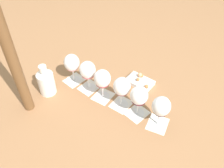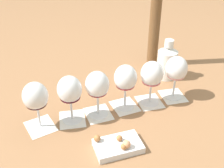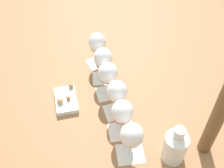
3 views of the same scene
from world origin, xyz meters
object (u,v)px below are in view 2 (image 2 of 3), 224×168
(wine_glass_1, at_px, (152,76))
(ceramic_vase, at_px, (167,61))
(wine_glass_4, at_px, (70,91))
(wine_glass_3, at_px, (97,87))
(wine_glass_5, at_px, (36,98))
(wine_glass_0, at_px, (176,70))
(wine_glass_2, at_px, (126,79))
(snack_dish, at_px, (118,146))

(wine_glass_1, xyz_separation_m, ceramic_vase, (-0.03, -0.23, -0.05))
(wine_glass_4, bearing_deg, wine_glass_3, -143.48)
(wine_glass_3, bearing_deg, wine_glass_5, 37.50)
(wine_glass_0, relative_size, wine_glass_1, 1.00)
(wine_glass_4, distance_m, wine_glass_5, 0.12)
(wine_glass_2, bearing_deg, wine_glass_0, -143.04)
(wine_glass_2, distance_m, ceramic_vase, 0.32)
(wine_glass_1, bearing_deg, wine_glass_2, 33.63)
(wine_glass_0, bearing_deg, snack_dish, 70.12)
(ceramic_vase, height_order, snack_dish, ceramic_vase)
(ceramic_vase, xyz_separation_m, snack_dish, (0.08, 0.53, -0.07))
(wine_glass_4, relative_size, ceramic_vase, 0.98)
(ceramic_vase, bearing_deg, wine_glass_2, 67.32)
(wine_glass_1, height_order, ceramic_vase, ceramic_vase)
(wine_glass_5, bearing_deg, wine_glass_0, -141.54)
(wine_glass_2, relative_size, wine_glass_4, 1.00)
(ceramic_vase, bearing_deg, wine_glass_1, 82.34)
(wine_glass_0, xyz_separation_m, ceramic_vase, (0.06, -0.16, -0.05))
(wine_glass_3, xyz_separation_m, wine_glass_4, (0.08, 0.06, 0.00))
(wine_glass_1, relative_size, wine_glass_3, 1.00)
(wine_glass_2, relative_size, wine_glass_5, 1.00)
(ceramic_vase, bearing_deg, wine_glass_4, 56.15)
(wine_glass_2, height_order, wine_glass_5, same)
(wine_glass_3, bearing_deg, wine_glass_2, -136.87)
(wine_glass_0, distance_m, wine_glass_3, 0.34)
(wine_glass_4, bearing_deg, wine_glass_2, -139.97)
(wine_glass_1, bearing_deg, wine_glass_4, 37.92)
(wine_glass_1, relative_size, wine_glass_2, 1.00)
(wine_glass_4, height_order, snack_dish, wine_glass_4)
(wine_glass_3, bearing_deg, wine_glass_1, -141.44)
(wine_glass_0, relative_size, ceramic_vase, 0.98)
(wine_glass_0, distance_m, wine_glass_4, 0.44)
(wine_glass_3, distance_m, wine_glass_4, 0.10)
(wine_glass_1, xyz_separation_m, snack_dish, (0.05, 0.30, -0.11))
(wine_glass_3, relative_size, wine_glass_5, 1.00)
(wine_glass_3, bearing_deg, wine_glass_4, 36.52)
(wine_glass_4, bearing_deg, ceramic_vase, -123.85)
(wine_glass_5, relative_size, ceramic_vase, 0.98)
(wine_glass_2, bearing_deg, wine_glass_3, 43.13)
(wine_glass_1, distance_m, snack_dish, 0.32)
(wine_glass_3, height_order, snack_dish, wine_glass_3)
(wine_glass_1, relative_size, wine_glass_4, 1.00)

